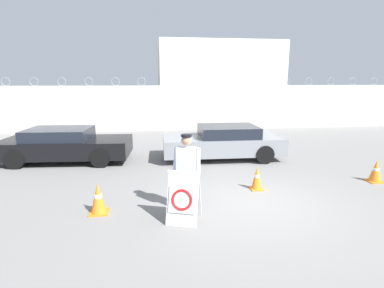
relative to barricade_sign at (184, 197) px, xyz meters
name	(u,v)px	position (x,y,z in m)	size (l,w,h in m)	color
ground_plane	(250,201)	(1.73, 0.85, -0.55)	(90.00, 90.00, 0.00)	gray
perimeter_wall	(192,108)	(1.73, 12.00, 0.79)	(36.00, 0.30, 3.11)	beige
building_block	(215,83)	(3.98, 16.02, 2.19)	(8.18, 6.31, 5.46)	silver
barricade_sign	(184,197)	(0.00, 0.00, 0.00)	(0.82, 0.83, 1.10)	white
security_guard	(186,169)	(0.12, 0.53, 0.45)	(0.63, 0.51, 1.78)	#514C42
traffic_cone_near	(98,198)	(-1.86, 0.65, -0.20)	(0.41, 0.41, 0.70)	orange
traffic_cone_mid	(257,178)	(2.18, 1.64, -0.22)	(0.34, 0.34, 0.65)	orange
traffic_cone_far	(376,171)	(5.87, 1.80, -0.22)	(0.42, 0.42, 0.66)	orange
parked_car_front_coupe	(65,145)	(-3.82, 5.37, 0.08)	(4.69, 2.21, 1.23)	black
parked_car_rear_sedan	(223,142)	(2.04, 5.05, 0.09)	(4.48, 2.06, 1.26)	black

